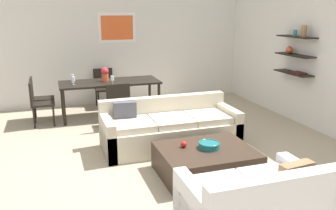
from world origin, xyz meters
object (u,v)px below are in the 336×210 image
at_px(coffee_table, 206,162).
at_px(dining_chair_left_far, 38,96).
at_px(wine_glass_foot, 112,78).
at_px(apple_on_coffee_table, 184,144).
at_px(decorative_bowl, 209,145).
at_px(sofa_beige, 169,129).
at_px(wine_glass_head, 107,73).
at_px(dining_chair_foot, 117,102).
at_px(centerpiece_vase, 105,74).
at_px(dining_chair_left_near, 38,100).
at_px(wine_glass_left_near, 73,79).
at_px(dining_chair_head, 104,85).
at_px(dining_table, 110,85).
at_px(wine_glass_left_far, 72,77).
at_px(loveseat_white, 255,206).

distance_m(coffee_table, dining_chair_left_far, 4.06).
bearing_deg(wine_glass_foot, apple_on_coffee_table, -79.61).
xyz_separation_m(decorative_bowl, apple_on_coffee_table, (-0.32, 0.14, -0.00)).
bearing_deg(sofa_beige, decorative_bowl, -80.92).
bearing_deg(wine_glass_head, dining_chair_left_far, -173.09).
relative_size(dining_chair_foot, wine_glass_foot, 4.81).
bearing_deg(centerpiece_vase, apple_on_coffee_table, -79.53).
bearing_deg(apple_on_coffee_table, sofa_beige, 82.55).
xyz_separation_m(dining_chair_left_near, wine_glass_head, (1.43, 0.56, 0.36)).
relative_size(dining_chair_foot, wine_glass_left_near, 5.44).
xyz_separation_m(dining_chair_left_near, dining_chair_head, (1.43, 1.02, 0.00)).
relative_size(dining_table, wine_glass_head, 12.64).
relative_size(apple_on_coffee_table, wine_glass_left_far, 0.51).
bearing_deg(dining_chair_head, loveseat_white, -82.70).
distance_m(decorative_bowl, dining_chair_left_far, 4.07).
distance_m(decorative_bowl, centerpiece_vase, 3.41).
bearing_deg(wine_glass_foot, centerpiece_vase, 101.00).
distance_m(sofa_beige, wine_glass_left_far, 2.62).
height_order(dining_table, wine_glass_left_far, wine_glass_left_far).
xyz_separation_m(dining_chair_foot, wine_glass_foot, (-0.00, 0.47, 0.37)).
xyz_separation_m(wine_glass_foot, centerpiece_vase, (-0.08, 0.42, 0.03)).
relative_size(sofa_beige, wine_glass_foot, 12.07).
relative_size(sofa_beige, coffee_table, 1.75).
bearing_deg(coffee_table, wine_glass_left_near, 115.85).
xyz_separation_m(loveseat_white, wine_glass_left_far, (-1.43, 4.67, 0.57)).
bearing_deg(centerpiece_vase, dining_chair_left_near, -169.67).
relative_size(wine_glass_foot, wine_glass_head, 1.12).
bearing_deg(dining_chair_left_far, dining_chair_left_near, -90.00).
bearing_deg(decorative_bowl, wine_glass_foot, 105.93).
bearing_deg(wine_glass_head, wine_glass_foot, -90.00).
bearing_deg(apple_on_coffee_table, dining_chair_left_near, 123.90).
xyz_separation_m(dining_chair_head, wine_glass_head, (-0.00, -0.47, 0.36)).
xyz_separation_m(sofa_beige, decorative_bowl, (0.18, -1.15, 0.13)).
bearing_deg(wine_glass_left_near, dining_table, 8.08).
relative_size(wine_glass_left_near, wine_glass_left_far, 0.95).
xyz_separation_m(apple_on_coffee_table, dining_chair_foot, (-0.49, 2.23, 0.08)).
relative_size(coffee_table, dining_chair_left_far, 1.44).
height_order(dining_chair_head, wine_glass_left_near, wine_glass_left_near).
bearing_deg(loveseat_white, sofa_beige, 91.49).
distance_m(dining_chair_left_far, wine_glass_foot, 1.58).
relative_size(dining_table, dining_chair_left_near, 2.33).
bearing_deg(dining_table, dining_chair_left_near, -172.41).
bearing_deg(wine_glass_foot, dining_chair_left_far, 158.80).
bearing_deg(sofa_beige, dining_table, 106.97).
xyz_separation_m(apple_on_coffee_table, wine_glass_foot, (-0.49, 2.70, 0.46)).
relative_size(loveseat_white, wine_glass_head, 8.68).
bearing_deg(apple_on_coffee_table, centerpiece_vase, 100.47).
relative_size(decorative_bowl, dining_chair_left_near, 0.33).
bearing_deg(centerpiece_vase, dining_table, -34.05).
xyz_separation_m(coffee_table, wine_glass_head, (-0.76, 3.57, 0.67)).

